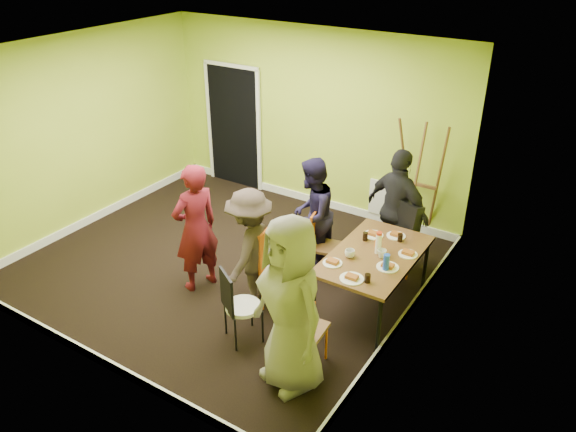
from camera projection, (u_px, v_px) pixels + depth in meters
The scene contains 28 objects.
ground at pixel (227, 264), 7.57m from camera, with size 5.00×5.00×0.00m, color black.
room_walls at pixel (223, 196), 7.15m from camera, with size 5.04×4.54×2.82m.
dining_table at pixel (375, 258), 6.39m from camera, with size 0.90×1.50×0.75m.
chair_left_far at pixel (322, 240), 7.16m from camera, with size 0.43×0.43×0.88m.
chair_left_near at pixel (276, 264), 6.53m from camera, with size 0.46×0.46×1.00m.
chair_back_end at pixel (402, 225), 7.03m from camera, with size 0.58×0.62×1.03m.
chair_front_end at pixel (301, 326), 5.55m from camera, with size 0.43×0.44×0.97m.
chair_bentwood at pixel (237, 303), 5.98m from camera, with size 0.48×0.48×0.89m.
easel at pixel (420, 183), 7.79m from camera, with size 0.72×0.67×1.79m.
plate_near_left at pixel (373, 235), 6.74m from camera, with size 0.25×0.25×0.01m, color white.
plate_near_right at pixel (332, 263), 6.19m from camera, with size 0.22×0.22×0.01m, color white.
plate_far_back at pixel (396, 236), 6.72m from camera, with size 0.23×0.23×0.01m, color white.
plate_far_front at pixel (352, 279), 5.92m from camera, with size 0.26×0.26×0.01m, color white.
plate_wall_back at pixel (408, 254), 6.35m from camera, with size 0.22×0.22×0.01m, color white.
plate_wall_front at pixel (388, 267), 6.11m from camera, with size 0.25×0.25×0.01m, color white.
thermos at pixel (378, 244), 6.34m from camera, with size 0.07×0.07×0.24m, color white.
blue_bottle at pixel (386, 262), 6.03m from camera, with size 0.07×0.07×0.20m, color blue.
orange_bottle at pixel (376, 243), 6.51m from camera, with size 0.03×0.03×0.08m, color orange.
glass_mid at pixel (365, 236), 6.62m from camera, with size 0.06×0.06×0.10m, color black.
glass_back at pixel (400, 238), 6.60m from camera, with size 0.06×0.06×0.10m, color black.
glass_front at pixel (368, 278), 5.85m from camera, with size 0.06×0.06×0.10m, color black.
cup_a at pixel (350, 254), 6.29m from camera, with size 0.12×0.12×0.09m, color white.
cup_b at pixel (382, 254), 6.28m from camera, with size 0.10×0.10×0.09m, color white.
person_standing at pixel (196, 228), 6.75m from camera, with size 0.60×0.39×1.65m, color #550E17.
person_left_far at pixel (312, 215), 7.18m from camera, with size 0.74×0.58×1.53m, color black.
person_left_near at pixel (250, 249), 6.46m from camera, with size 0.97×0.55×1.49m, color #322721.
person_back_end at pixel (398, 210), 7.18m from camera, with size 0.96×0.40×1.64m, color black.
person_front_end at pixel (291, 305), 5.24m from camera, with size 0.90×0.58×1.84m, color gray.
Camera 1 is at (4.12, -4.96, 4.10)m, focal length 35.00 mm.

